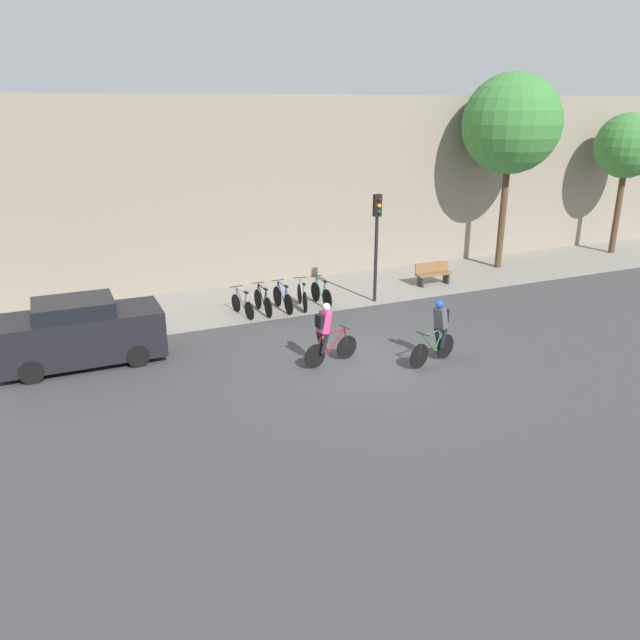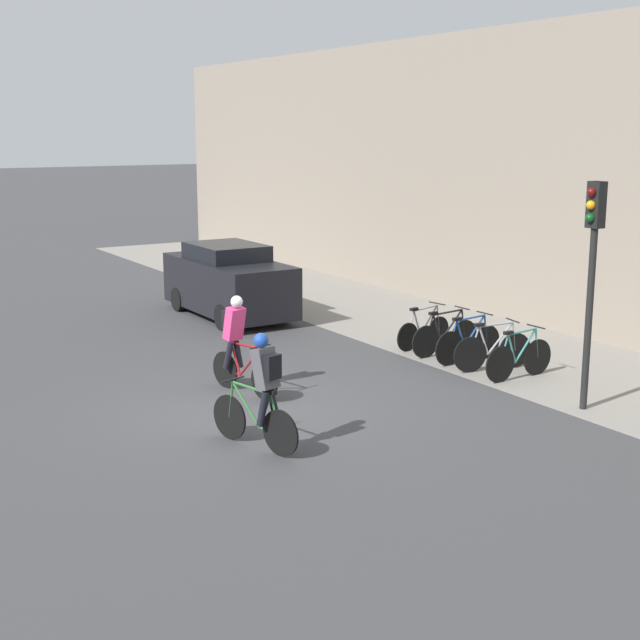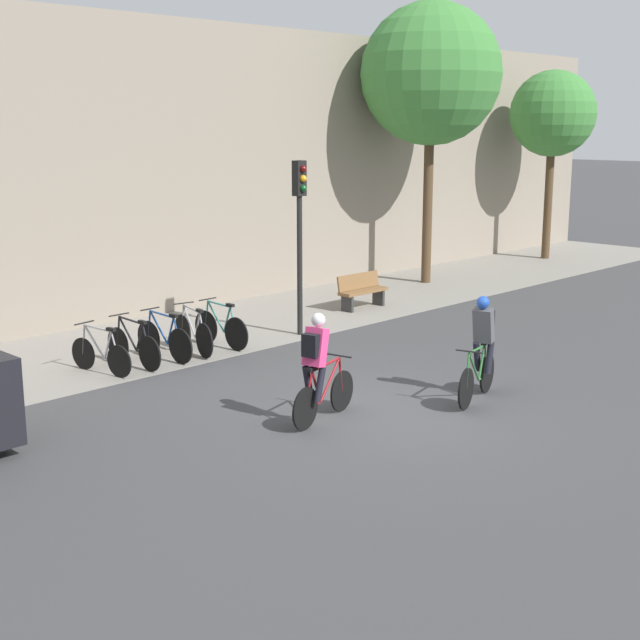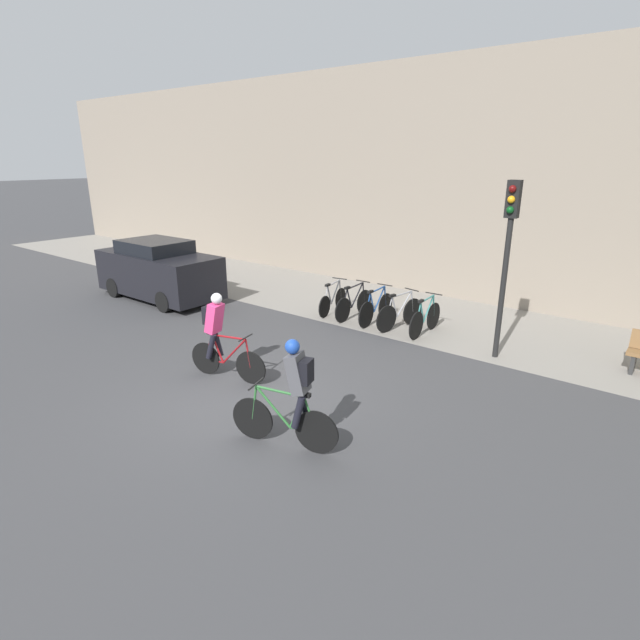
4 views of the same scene
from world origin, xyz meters
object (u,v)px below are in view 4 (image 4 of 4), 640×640
at_px(parked_bike_0, 333,300).
at_px(traffic_light_pole, 508,239).
at_px(parked_bike_4, 425,319).
at_px(parked_bike_2, 376,308).
at_px(parked_car, 159,271).
at_px(cyclist_pink, 218,333).
at_px(parked_bike_3, 400,313).
at_px(cyclist_grey, 294,392).
at_px(parked_bike_1, 354,304).

relative_size(parked_bike_0, traffic_light_pole, 0.42).
bearing_deg(parked_bike_4, traffic_light_pole, -11.49).
bearing_deg(parked_bike_2, parked_car, -162.43).
height_order(cyclist_pink, parked_bike_3, cyclist_pink).
xyz_separation_m(traffic_light_pole, parked_car, (-10.13, -1.73, -1.76)).
height_order(parked_bike_3, traffic_light_pole, traffic_light_pole).
distance_m(cyclist_grey, parked_bike_0, 7.09).
height_order(parked_bike_4, parked_car, parked_car).
distance_m(parked_bike_1, parked_car, 6.36).
height_order(parked_bike_2, parked_bike_3, parked_bike_3).
xyz_separation_m(parked_bike_4, traffic_light_pole, (1.96, -0.40, 2.25)).
relative_size(parked_bike_3, parked_bike_4, 1.00).
bearing_deg(parked_bike_3, cyclist_grey, -75.41).
height_order(cyclist_pink, parked_bike_0, cyclist_pink).
height_order(cyclist_pink, parked_car, parked_car).
distance_m(parked_bike_0, parked_bike_4, 2.92).
distance_m(parked_bike_1, parked_bike_4, 2.19).
bearing_deg(parked_bike_0, traffic_light_pole, -4.65).
xyz_separation_m(cyclist_pink, parked_bike_1, (-0.11, 4.94, -0.54)).
bearing_deg(parked_bike_3, parked_car, -164.06).
bearing_deg(parked_car, parked_bike_4, 14.58).
height_order(cyclist_pink, parked_bike_2, cyclist_pink).
xyz_separation_m(cyclist_pink, traffic_light_pole, (4.04, 4.54, 1.72)).
bearing_deg(parked_bike_1, parked_bike_2, 0.05).
bearing_deg(parked_bike_4, parked_bike_3, -179.99).
bearing_deg(traffic_light_pole, parked_bike_1, 174.54).
xyz_separation_m(cyclist_pink, parked_car, (-6.09, 2.82, -0.05)).
relative_size(cyclist_pink, cyclist_grey, 0.99).
height_order(cyclist_pink, parked_bike_1, cyclist_pink).
xyz_separation_m(parked_bike_3, traffic_light_pole, (2.69, -0.40, 2.24)).
height_order(traffic_light_pole, parked_car, traffic_light_pole).
bearing_deg(cyclist_grey, parked_bike_0, 122.02).
bearing_deg(parked_bike_2, parked_bike_0, -179.96).
distance_m(parked_bike_2, parked_car, 7.05).
bearing_deg(parked_car, parked_bike_2, 17.57).
distance_m(traffic_light_pole, parked_car, 10.42).
distance_m(cyclist_grey, parked_bike_4, 6.07).
relative_size(cyclist_grey, parked_bike_0, 1.11).
bearing_deg(cyclist_grey, parked_bike_3, 104.59).
bearing_deg(cyclist_pink, parked_bike_0, 99.62).
bearing_deg(cyclist_pink, parked_bike_2, 82.84).
distance_m(parked_bike_4, parked_car, 8.45).
height_order(parked_bike_0, parked_car, parked_car).
distance_m(parked_bike_3, parked_car, 7.75).
distance_m(parked_bike_3, parked_bike_4, 0.73).
relative_size(parked_bike_1, traffic_light_pole, 0.45).
height_order(cyclist_grey, parked_car, parked_car).
relative_size(parked_bike_1, parked_bike_2, 1.01).
bearing_deg(parked_car, traffic_light_pole, 9.68).
distance_m(cyclist_pink, parked_bike_4, 5.39).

